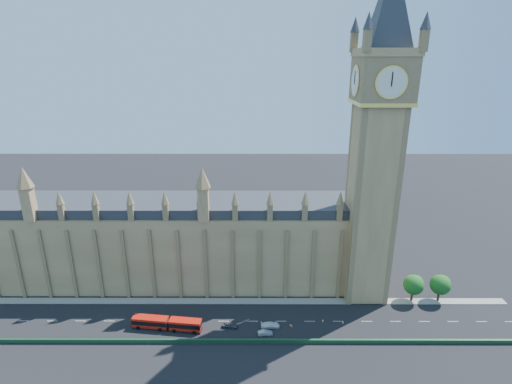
{
  "coord_description": "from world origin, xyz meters",
  "views": [
    {
      "loc": [
        5.23,
        -93.53,
        70.28
      ],
      "look_at": [
        5.0,
        10.0,
        34.73
      ],
      "focal_mm": 28.0,
      "sensor_mm": 36.0,
      "label": 1
    }
  ],
  "objects_px": {
    "car_grey": "(230,325)",
    "red_bus": "(167,323)",
    "car_white": "(270,325)",
    "car_silver": "(265,333)"
  },
  "relations": [
    {
      "from": "car_grey",
      "to": "car_white",
      "type": "distance_m",
      "value": 10.93
    },
    {
      "from": "car_grey",
      "to": "car_white",
      "type": "xyz_separation_m",
      "value": [
        10.93,
        0.09,
        0.03
      ]
    },
    {
      "from": "red_bus",
      "to": "car_white",
      "type": "bearing_deg",
      "value": 8.18
    },
    {
      "from": "red_bus",
      "to": "car_white",
      "type": "distance_m",
      "value": 28.03
    },
    {
      "from": "car_grey",
      "to": "car_silver",
      "type": "height_order",
      "value": "car_grey"
    },
    {
      "from": "car_white",
      "to": "car_grey",
      "type": "bearing_deg",
      "value": 85.68
    },
    {
      "from": "car_silver",
      "to": "car_white",
      "type": "height_order",
      "value": "car_white"
    },
    {
      "from": "red_bus",
      "to": "car_grey",
      "type": "relative_size",
      "value": 4.58
    },
    {
      "from": "car_grey",
      "to": "red_bus",
      "type": "bearing_deg",
      "value": 99.23
    },
    {
      "from": "car_grey",
      "to": "car_white",
      "type": "bearing_deg",
      "value": -82.16
    }
  ]
}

